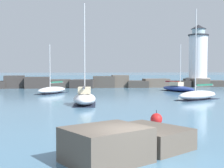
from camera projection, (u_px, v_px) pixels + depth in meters
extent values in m
plane|color=teal|center=(135.00, 166.00, 11.78)|extent=(600.00, 600.00, 0.00)
cube|color=teal|center=(76.00, 78.00, 120.87)|extent=(400.00, 116.00, 0.01)
cube|color=#383330|center=(15.00, 82.00, 59.95)|extent=(4.03, 3.77, 2.39)
cube|color=#383330|center=(38.00, 82.00, 60.68)|extent=(4.97, 5.50, 2.11)
cube|color=#423D38|center=(59.00, 84.00, 61.18)|extent=(4.67, 3.89, 1.62)
cube|color=#383330|center=(83.00, 84.00, 61.15)|extent=(5.43, 5.64, 1.57)
cube|color=#423D38|center=(104.00, 82.00, 62.15)|extent=(4.41, 4.47, 2.22)
cube|color=brown|center=(120.00, 81.00, 62.58)|extent=(3.38, 3.41, 2.40)
cube|color=#423D38|center=(138.00, 84.00, 62.40)|extent=(4.67, 4.80, 1.31)
cube|color=brown|center=(156.00, 83.00, 63.04)|extent=(5.06, 3.31, 1.68)
cube|color=#383330|center=(178.00, 84.00, 64.70)|extent=(5.79, 4.49, 1.22)
cube|color=#4C443D|center=(196.00, 83.00, 65.22)|extent=(3.94, 5.47, 1.62)
cube|color=#423D38|center=(213.00, 83.00, 65.92)|extent=(5.45, 5.03, 1.21)
cylinder|color=gray|center=(198.00, 82.00, 65.67)|extent=(5.03, 5.03, 1.80)
cylinder|color=white|center=(198.00, 57.00, 65.41)|extent=(3.73, 3.73, 8.81)
cylinder|color=#232328|center=(198.00, 35.00, 65.19)|extent=(4.29, 4.29, 0.25)
cylinder|color=silver|center=(198.00, 32.00, 65.16)|extent=(2.61, 2.61, 1.15)
cone|color=#232328|center=(199.00, 27.00, 65.11)|extent=(3.17, 3.17, 0.90)
cube|color=brown|center=(150.00, 137.00, 14.66)|extent=(4.07, 4.32, 0.96)
cube|color=brown|center=(108.00, 147.00, 13.41)|extent=(4.09, 3.98, 0.67)
cube|color=brown|center=(106.00, 145.00, 12.26)|extent=(3.92, 3.70, 1.40)
ellipsoid|color=navy|center=(178.00, 89.00, 50.97)|extent=(4.51, 7.77, 0.90)
cube|color=black|center=(178.00, 91.00, 50.99)|extent=(4.35, 7.40, 0.03)
cube|color=beige|center=(176.00, 84.00, 51.27)|extent=(1.86, 2.51, 0.64)
cylinder|color=silver|center=(180.00, 65.00, 50.29)|extent=(0.12, 0.12, 6.77)
cylinder|color=#BCBCC1|center=(172.00, 82.00, 52.25)|extent=(1.47, 3.91, 0.10)
cube|color=maroon|center=(172.00, 82.00, 52.25)|extent=(1.36, 3.36, 0.20)
ellipsoid|color=silver|center=(85.00, 99.00, 32.06)|extent=(2.74, 5.62, 1.19)
cube|color=black|center=(85.00, 105.00, 32.09)|extent=(2.67, 5.34, 0.03)
cube|color=beige|center=(84.00, 90.00, 31.75)|extent=(1.39, 1.73, 0.64)
cylinder|color=silver|center=(85.00, 48.00, 32.22)|extent=(0.12, 0.12, 9.24)
cylinder|color=#BCBCC1|center=(84.00, 89.00, 30.92)|extent=(0.36, 2.99, 0.10)
cube|color=#4C4C51|center=(84.00, 88.00, 30.92)|extent=(0.42, 2.55, 0.20)
ellipsoid|color=white|center=(52.00, 90.00, 46.60)|extent=(5.20, 6.43, 1.02)
cube|color=black|center=(52.00, 93.00, 46.63)|extent=(4.99, 6.15, 0.03)
cylinder|color=silver|center=(50.00, 66.00, 46.00)|extent=(0.12, 0.12, 6.26)
cylinder|color=#BCBCC1|center=(57.00, 83.00, 47.68)|extent=(1.91, 2.94, 0.10)
cube|color=#1E664C|center=(57.00, 82.00, 47.68)|extent=(1.72, 2.56, 0.20)
ellipsoid|color=white|center=(198.00, 95.00, 37.23)|extent=(6.55, 4.86, 1.09)
cube|color=black|center=(198.00, 100.00, 37.26)|extent=(6.26, 4.67, 0.03)
cylinder|color=silver|center=(196.00, 50.00, 36.69)|extent=(0.12, 0.12, 9.62)
cylinder|color=#BCBCC1|center=(205.00, 86.00, 37.94)|extent=(3.11, 1.78, 0.10)
cube|color=#1E664C|center=(205.00, 85.00, 37.93)|extent=(2.70, 1.61, 0.20)
sphere|color=red|center=(156.00, 119.00, 20.45)|extent=(0.78, 0.78, 0.78)
cylinder|color=black|center=(156.00, 112.00, 20.43)|extent=(0.04, 0.04, 0.20)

